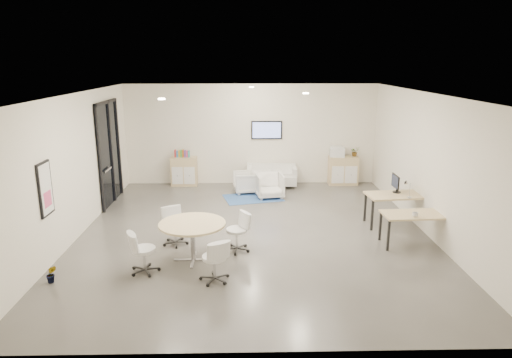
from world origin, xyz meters
The scene contains 21 objects.
room_shell centered at (0.00, 0.00, 1.60)m, with size 9.60×10.60×4.80m.
glass_door centered at (-3.95, 2.51, 1.50)m, with size 0.09×1.90×2.85m.
artwork centered at (-3.97, -1.60, 1.55)m, with size 0.05×0.54×1.04m.
wall_tv centered at (0.50, 4.46, 1.75)m, with size 0.98×0.06×0.58m.
ceiling_spots centered at (-0.20, 0.83, 3.18)m, with size 3.14×4.14×0.03m.
sideboard_left centered at (-2.15, 4.26, 0.46)m, with size 0.82×0.43×0.92m.
sideboard_right centered at (2.97, 4.25, 0.46)m, with size 0.92×0.45×0.92m.
books centered at (-2.19, 4.26, 1.03)m, with size 0.48×0.14×0.22m.
printer centered at (2.75, 4.25, 1.08)m, with size 0.52×0.46×0.33m.
loveseat centered at (0.65, 4.10, 0.32)m, with size 1.60×0.86×0.58m.
blue_rug centered at (0.03, 2.78, 0.01)m, with size 1.63×1.08×0.01m, color #335A9D.
armchair_left centered at (-0.18, 3.37, 0.35)m, with size 0.69×0.64×0.71m, color white.
armchair_right centered at (0.52, 2.85, 0.39)m, with size 0.76×0.71×0.78m, color white.
desk_rear centered at (3.50, 0.44, 0.71)m, with size 1.58×0.91×0.79m.
desk_front centered at (3.46, -0.79, 0.65)m, with size 1.41×0.76×0.72m.
monitor centered at (3.46, 0.59, 1.02)m, with size 0.20×0.50×0.44m.
round_table centered at (-1.24, -1.49, 0.72)m, with size 1.32×1.32×0.80m.
meeting_chairs centered at (-1.24, -1.49, 0.41)m, with size 2.52×2.52×0.82m.
plant_cabinet centered at (3.32, 4.28, 1.04)m, with size 0.27×0.30×0.23m, color #3F7F3F.
plant_floor centered at (-3.70, -2.37, 0.07)m, with size 0.18×0.33×0.15m, color #3F7F3F.
cup centered at (3.38, -0.99, 0.78)m, with size 0.12×0.10×0.12m, color white.
Camera 1 is at (-0.17, -9.98, 3.91)m, focal length 32.00 mm.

